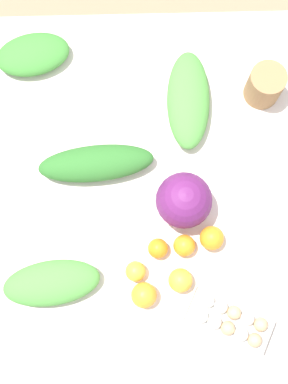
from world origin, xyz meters
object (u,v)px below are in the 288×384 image
at_px(orange_0, 136,271).
at_px(orange_3, 184,246).
at_px(orange_4, 212,238).
at_px(cabbage_purple, 184,200).
at_px(orange_1, 158,248).
at_px(greens_bunch_dandelion, 96,163).
at_px(egg_carton, 229,320).
at_px(greens_bunch_scallion, 188,100).
at_px(orange_5, 144,295).
at_px(paper_bag, 265,85).
at_px(greens_bunch_beet_tops, 52,283).
at_px(greens_bunch_chard, 33,55).
at_px(orange_2, 180,280).

bearing_deg(orange_0, orange_3, 116.30).
bearing_deg(orange_4, orange_3, -76.51).
relative_size(cabbage_purple, orange_1, 2.75).
bearing_deg(greens_bunch_dandelion, egg_carton, 38.62).
relative_size(greens_bunch_scallion, orange_5, 4.31).
relative_size(paper_bag, orange_5, 1.66).
xyz_separation_m(egg_carton, orange_0, (-0.16, -0.29, -0.01)).
bearing_deg(greens_bunch_scallion, orange_1, -13.24).
distance_m(orange_0, orange_3, 0.18).
bearing_deg(orange_3, orange_0, -63.70).
bearing_deg(cabbage_purple, greens_bunch_beet_tops, -59.93).
height_order(greens_bunch_beet_tops, orange_5, orange_5).
distance_m(cabbage_purple, orange_0, 0.27).
relative_size(egg_carton, orange_3, 3.95).
height_order(orange_4, orange_5, orange_5).
relative_size(cabbage_purple, orange_5, 2.21).
xyz_separation_m(greens_bunch_dandelion, orange_4, (0.26, 0.37, -0.00)).
xyz_separation_m(greens_bunch_scallion, orange_4, (0.47, 0.06, -0.00)).
xyz_separation_m(greens_bunch_scallion, orange_0, (0.57, -0.19, -0.01)).
bearing_deg(greens_bunch_dandelion, greens_bunch_chard, -151.32).
bearing_deg(greens_bunch_beet_tops, orange_5, 81.23).
xyz_separation_m(orange_2, orange_3, (-0.11, 0.02, -0.00)).
distance_m(greens_bunch_beet_tops, orange_0, 0.27).
distance_m(greens_bunch_chard, orange_2, 0.93).
relative_size(greens_bunch_scallion, greens_bunch_chard, 1.36).
height_order(greens_bunch_scallion, orange_5, greens_bunch_scallion).
xyz_separation_m(egg_carton, greens_bunch_beet_tops, (-0.13, -0.55, -0.00)).
xyz_separation_m(greens_bunch_scallion, orange_1, (0.50, -0.12, -0.01)).
bearing_deg(cabbage_purple, orange_5, -24.71).
height_order(greens_bunch_dandelion, greens_bunch_chard, greens_bunch_dandelion).
distance_m(greens_bunch_beet_tops, orange_3, 0.44).
bearing_deg(egg_carton, orange_1, -21.73).
bearing_deg(orange_1, orange_5, -18.19).
distance_m(paper_bag, greens_bunch_chard, 0.81).
distance_m(paper_bag, greens_bunch_scallion, 0.26).
bearing_deg(orange_5, greens_bunch_beet_tops, -98.77).
height_order(cabbage_purple, orange_5, cabbage_purple).
xyz_separation_m(orange_2, orange_4, (-0.13, 0.11, 0.00)).
bearing_deg(greens_bunch_beet_tops, egg_carton, 76.99).
bearing_deg(greens_bunch_chard, paper_bag, 79.34).
distance_m(greens_bunch_dandelion, orange_4, 0.45).
distance_m(cabbage_purple, greens_bunch_dandelion, 0.32).
bearing_deg(cabbage_purple, greens_bunch_dandelion, -116.73).
relative_size(egg_carton, paper_bag, 2.07).
relative_size(greens_bunch_beet_tops, greens_bunch_chard, 1.19).
height_order(paper_bag, greens_bunch_beet_tops, paper_bag).
height_order(orange_1, orange_5, orange_5).
height_order(cabbage_purple, orange_0, cabbage_purple).
distance_m(greens_bunch_beet_tops, orange_5, 0.29).
bearing_deg(orange_4, paper_bag, 158.40).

